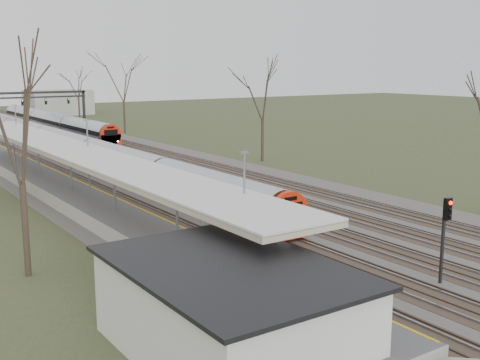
% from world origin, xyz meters
% --- Properties ---
extents(track_bed, '(24.00, 160.00, 0.22)m').
position_xyz_m(track_bed, '(0.26, 55.00, 0.06)').
color(track_bed, '#474442').
rests_on(track_bed, ground).
extents(platform, '(3.50, 69.00, 1.00)m').
position_xyz_m(platform, '(-9.05, 37.50, 0.50)').
color(platform, '#9E9B93').
rests_on(platform, ground).
extents(canopy, '(4.10, 50.00, 3.11)m').
position_xyz_m(canopy, '(-9.05, 32.99, 3.93)').
color(canopy, slate).
rests_on(canopy, platform).
extents(station_building, '(6.00, 9.00, 3.20)m').
position_xyz_m(station_building, '(-12.50, 8.00, 1.60)').
color(station_building, silver).
rests_on(station_building, ground).
extents(signal_gantry, '(21.00, 0.59, 6.08)m').
position_xyz_m(signal_gantry, '(0.29, 84.99, 4.91)').
color(signal_gantry, black).
rests_on(signal_gantry, ground).
extents(tree_west_near, '(5.00, 5.00, 10.30)m').
position_xyz_m(tree_west_near, '(-16.00, 20.00, 7.29)').
color(tree_west_near, '#2D231C').
rests_on(tree_west_near, ground).
extents(tree_east_far, '(5.00, 5.00, 10.30)m').
position_xyz_m(tree_east_far, '(14.00, 42.00, 7.29)').
color(tree_east_far, '#2D231C').
rests_on(tree_east_far, ground).
extents(train_near, '(2.62, 75.21, 3.05)m').
position_xyz_m(train_near, '(-2.50, 54.44, 1.48)').
color(train_near, '#9DA0A6').
rests_on(train_near, ground).
extents(train_far, '(2.62, 45.21, 3.05)m').
position_xyz_m(train_far, '(4.50, 81.95, 1.48)').
color(train_far, '#9DA0A6').
rests_on(train_far, ground).
extents(passenger, '(0.60, 0.77, 1.86)m').
position_xyz_m(passenger, '(-8.59, 7.35, 1.93)').
color(passenger, '#2F3F5C').
rests_on(passenger, platform).
extents(signal_post, '(0.35, 0.45, 4.10)m').
position_xyz_m(signal_post, '(-0.75, 8.24, 2.72)').
color(signal_post, black).
rests_on(signal_post, ground).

